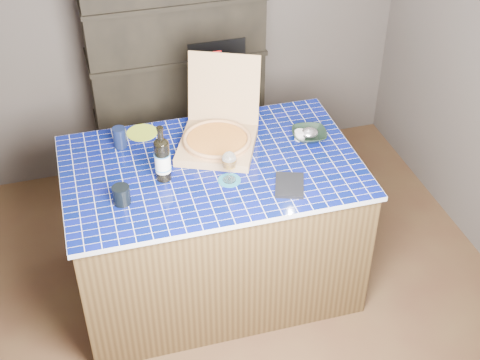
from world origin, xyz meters
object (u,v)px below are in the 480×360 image
object	(u,v)px
kitchen_island	(213,226)
dvd_case	(289,185)
bowl	(309,135)
pizza_box	(218,137)
mead_bottle	(162,159)
wine_glass	(229,161)

from	to	relation	value
kitchen_island	dvd_case	distance (m)	0.67
dvd_case	bowl	size ratio (longest dim) A/B	1.04
pizza_box	mead_bottle	xyz separation A→B (m)	(-0.37, -0.22, 0.07)
kitchen_island	mead_bottle	xyz separation A→B (m)	(-0.28, -0.05, 0.59)
wine_glass	dvd_case	distance (m)	0.35
pizza_box	bowl	size ratio (longest dim) A/B	3.15
mead_bottle	dvd_case	bearing A→B (deg)	-22.03
pizza_box	dvd_case	distance (m)	0.56
mead_bottle	dvd_case	size ratio (longest dim) A/B	1.56
mead_bottle	dvd_case	xyz separation A→B (m)	(0.64, -0.26, -0.12)
kitchen_island	dvd_case	world-z (taller)	dvd_case
mead_bottle	dvd_case	distance (m)	0.70
kitchen_island	pizza_box	size ratio (longest dim) A/B	2.59
wine_glass	kitchen_island	bearing A→B (deg)	109.11
wine_glass	bowl	xyz separation A→B (m)	(0.57, 0.27, -0.11)
pizza_box	kitchen_island	bearing A→B (deg)	-91.78
mead_bottle	wine_glass	bearing A→B (deg)	-19.50
dvd_case	wine_glass	bearing A→B (deg)	175.48
kitchen_island	pizza_box	world-z (taller)	pizza_box
wine_glass	bowl	world-z (taller)	wine_glass
pizza_box	bowl	bearing A→B (deg)	16.80
pizza_box	mead_bottle	bearing A→B (deg)	-124.28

